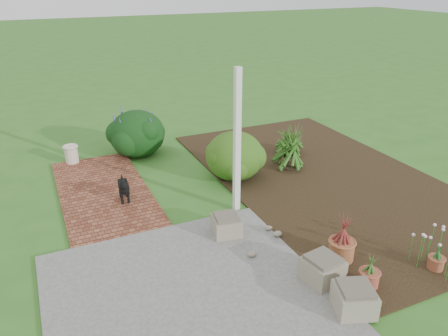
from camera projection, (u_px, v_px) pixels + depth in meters
name	position (u px, v px, depth m)	size (l,w,h in m)	color
ground	(223.00, 216.00, 7.48)	(80.00, 80.00, 0.00)	#316820
concrete_patio	(190.00, 298.00, 5.54)	(3.50, 3.50, 0.04)	#5B5B58
brick_path	(104.00, 191.00, 8.29)	(1.60, 3.50, 0.04)	brown
garden_bed	(325.00, 178.00, 8.84)	(4.00, 7.00, 0.03)	black
veranda_post	(237.00, 143.00, 7.17)	(0.10, 0.10, 2.50)	white
stone_trough_near	(354.00, 300.00, 5.27)	(0.46, 0.46, 0.30)	gray
stone_trough_mid	(322.00, 270.00, 5.80)	(0.46, 0.46, 0.31)	#7B745C
stone_trough_far	(226.00, 226.00, 6.85)	(0.42, 0.42, 0.28)	gray
black_dog	(124.00, 187.00, 7.77)	(0.20, 0.55, 0.47)	black
cream_ceramic_urn	(71.00, 154.00, 9.44)	(0.28, 0.28, 0.37)	beige
evergreen_shrub	(235.00, 155.00, 8.65)	(1.15, 1.15, 0.98)	#14390A
agapanthus_clump_back	(289.00, 147.00, 9.13)	(1.01, 1.01, 0.91)	#1A410F
agapanthus_clump_front	(290.00, 137.00, 9.83)	(0.90, 0.90, 0.80)	#174413
terracotta_pot_bronze	(341.00, 250.00, 6.25)	(0.36, 0.36, 0.29)	brown
terracotta_pot_small_left	(436.00, 263.00, 6.07)	(0.22, 0.22, 0.18)	#974D33
terracotta_pot_small_right	(369.00, 278.00, 5.72)	(0.26, 0.26, 0.22)	#9B4734
purple_flowering_bush	(137.00, 132.00, 9.83)	(1.25, 1.25, 1.06)	black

